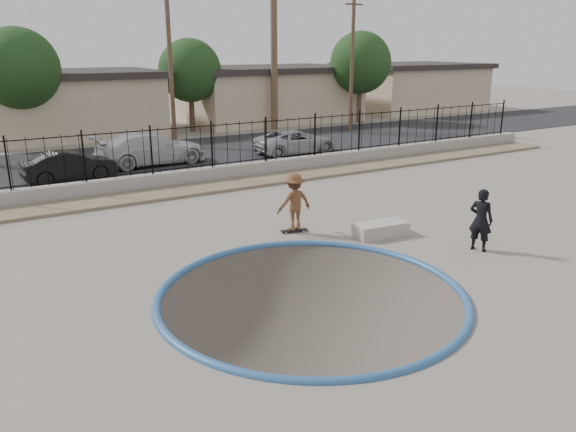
# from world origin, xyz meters

# --- Properties ---
(ground) EXTENTS (120.00, 120.00, 2.20)m
(ground) POSITION_xyz_m (0.00, 12.00, -1.10)
(ground) COLOR gray
(ground) RESTS_ON ground
(bowl_pit) EXTENTS (6.84, 6.84, 1.80)m
(bowl_pit) POSITION_xyz_m (0.00, -1.00, 0.00)
(bowl_pit) COLOR #453C35
(bowl_pit) RESTS_ON ground
(coping_ring) EXTENTS (7.04, 7.04, 0.20)m
(coping_ring) POSITION_xyz_m (0.00, -1.00, 0.00)
(coping_ring) COLOR #2C5A90
(coping_ring) RESTS_ON ground
(rock_strip) EXTENTS (42.00, 1.60, 0.11)m
(rock_strip) POSITION_xyz_m (0.00, 9.20, 0.06)
(rock_strip) COLOR #91805F
(rock_strip) RESTS_ON ground
(retaining_wall) EXTENTS (42.00, 0.45, 0.60)m
(retaining_wall) POSITION_xyz_m (0.00, 10.30, 0.30)
(retaining_wall) COLOR gray
(retaining_wall) RESTS_ON ground
(fence) EXTENTS (40.00, 0.04, 1.80)m
(fence) POSITION_xyz_m (0.00, 10.30, 1.50)
(fence) COLOR black
(fence) RESTS_ON retaining_wall
(street) EXTENTS (90.00, 8.00, 0.04)m
(street) POSITION_xyz_m (0.00, 17.00, 0.02)
(street) COLOR black
(street) RESTS_ON ground
(house_center) EXTENTS (10.60, 8.60, 3.90)m
(house_center) POSITION_xyz_m (0.00, 26.50, 1.97)
(house_center) COLOR tan
(house_center) RESTS_ON ground
(house_east) EXTENTS (12.60, 8.60, 3.90)m
(house_east) POSITION_xyz_m (14.00, 26.50, 1.97)
(house_east) COLOR tan
(house_east) RESTS_ON ground
(house_east_far) EXTENTS (11.60, 8.60, 3.90)m
(house_east_far) POSITION_xyz_m (28.00, 26.50, 1.97)
(house_east_far) COLOR tan
(house_east_far) RESTS_ON ground
(palm_right) EXTENTS (2.30, 2.30, 10.30)m
(palm_right) POSITION_xyz_m (12.00, 22.00, 7.33)
(palm_right) COLOR brown
(palm_right) RESTS_ON ground
(utility_pole_mid) EXTENTS (1.70, 0.24, 9.50)m
(utility_pole_mid) POSITION_xyz_m (4.00, 19.00, 4.96)
(utility_pole_mid) COLOR #473323
(utility_pole_mid) RESTS_ON ground
(utility_pole_right) EXTENTS (1.70, 0.24, 9.00)m
(utility_pole_right) POSITION_xyz_m (16.00, 19.00, 4.70)
(utility_pole_right) COLOR #473323
(utility_pole_right) RESTS_ON ground
(street_tree_left) EXTENTS (4.32, 4.32, 6.36)m
(street_tree_left) POSITION_xyz_m (-3.00, 23.00, 4.19)
(street_tree_left) COLOR #473323
(street_tree_left) RESTS_ON ground
(street_tree_mid) EXTENTS (3.96, 3.96, 5.83)m
(street_tree_mid) POSITION_xyz_m (7.00, 24.00, 3.84)
(street_tree_mid) COLOR #473323
(street_tree_mid) RESTS_ON ground
(street_tree_right) EXTENTS (4.32, 4.32, 6.36)m
(street_tree_right) POSITION_xyz_m (19.00, 22.00, 4.19)
(street_tree_right) COLOR #473323
(street_tree_right) RESTS_ON ground
(skater) EXTENTS (1.11, 0.65, 1.70)m
(skater) POSITION_xyz_m (1.98, 3.00, 0.85)
(skater) COLOR brown
(skater) RESTS_ON ground
(skateboard) EXTENTS (0.85, 0.40, 0.07)m
(skateboard) POSITION_xyz_m (1.98, 3.00, 0.06)
(skateboard) COLOR black
(skateboard) RESTS_ON ground
(videographer) EXTENTS (0.63, 0.75, 1.74)m
(videographer) POSITION_xyz_m (5.53, -0.89, 0.87)
(videographer) COLOR black
(videographer) RESTS_ON ground
(concrete_ledge) EXTENTS (1.67, 0.87, 0.40)m
(concrete_ledge) POSITION_xyz_m (4.00, 1.41, 0.20)
(concrete_ledge) COLOR #AAA297
(concrete_ledge) RESTS_ON ground
(car_b) EXTENTS (3.77, 1.55, 1.22)m
(car_b) POSITION_xyz_m (-2.52, 13.40, 0.64)
(car_b) COLOR black
(car_b) RESTS_ON street
(car_c) EXTENTS (5.22, 2.32, 1.49)m
(car_c) POSITION_xyz_m (1.36, 14.82, 0.78)
(car_c) COLOR silver
(car_c) RESTS_ON street
(car_d) EXTENTS (4.42, 2.08, 1.22)m
(car_d) POSITION_xyz_m (8.59, 13.72, 0.65)
(car_d) COLOR #9EA2A7
(car_d) RESTS_ON street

